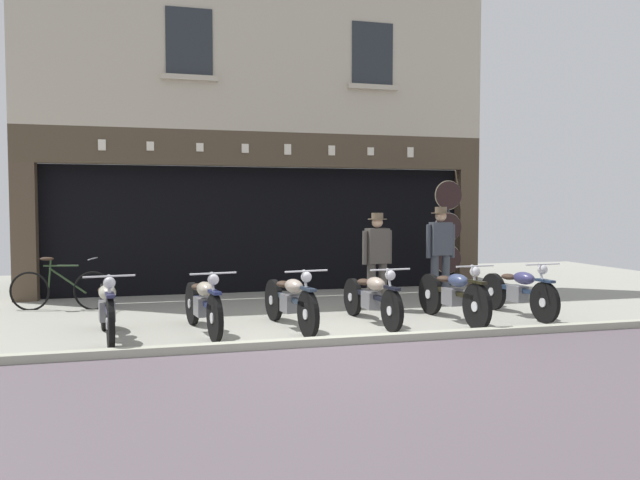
{
  "coord_description": "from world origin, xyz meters",
  "views": [
    {
      "loc": [
        -2.15,
        -7.54,
        1.77
      ],
      "look_at": [
        0.56,
        2.82,
        1.2
      ],
      "focal_mm": 34.9,
      "sensor_mm": 36.0,
      "label": 1
    }
  ],
  "objects": [
    {
      "name": "tyre_sign_pole",
      "position": [
        3.47,
        3.82,
        1.34
      ],
      "size": [
        0.58,
        0.06,
        2.3
      ],
      "color": "#232328",
      "rests_on": "ground"
    },
    {
      "name": "motorcycle_center_right",
      "position": [
        2.25,
        1.16,
        0.43
      ],
      "size": [
        0.62,
        2.03,
        0.93
      ],
      "rotation": [
        0.0,
        0.0,
        3.22
      ],
      "color": "black",
      "rests_on": "ground"
    },
    {
      "name": "motorcycle_center_left",
      "position": [
        -0.3,
        1.25,
        0.42
      ],
      "size": [
        0.62,
        2.03,
        0.92
      ],
      "rotation": [
        0.0,
        0.0,
        3.3
      ],
      "color": "black",
      "rests_on": "ground"
    },
    {
      "name": "leaning_bicycle",
      "position": [
        -3.78,
        3.89,
        0.37
      ],
      "size": [
        1.73,
        0.55,
        0.93
      ],
      "rotation": [
        0.0,
        0.0,
        -1.77
      ],
      "color": "black",
      "rests_on": "ground"
    },
    {
      "name": "motorcycle_right",
      "position": [
        3.5,
        1.34,
        0.42
      ],
      "size": [
        0.62,
        1.95,
        0.91
      ],
      "rotation": [
        0.0,
        0.0,
        3.22
      ],
      "color": "black",
      "rests_on": "ground"
    },
    {
      "name": "ground",
      "position": [
        0.0,
        -0.98,
        -0.04
      ],
      "size": [
        21.59,
        22.0,
        0.18
      ],
      "color": "gray"
    },
    {
      "name": "motorcycle_center",
      "position": [
        0.98,
        1.33,
        0.41
      ],
      "size": [
        0.62,
        2.03,
        0.9
      ],
      "rotation": [
        0.0,
        0.0,
        3.23
      ],
      "color": "black",
      "rests_on": "ground"
    },
    {
      "name": "motorcycle_left",
      "position": [
        -1.55,
        1.26,
        0.42
      ],
      "size": [
        0.62,
        1.97,
        0.92
      ],
      "rotation": [
        0.0,
        0.0,
        3.3
      ],
      "color": "black",
      "rests_on": "ground"
    },
    {
      "name": "advert_board_near",
      "position": [
        -1.76,
        5.4,
        1.73
      ],
      "size": [
        0.84,
        0.03,
        0.9
      ],
      "color": "beige"
    },
    {
      "name": "salesman_left",
      "position": [
        1.51,
        2.55,
        0.92
      ],
      "size": [
        0.56,
        0.33,
        1.67
      ],
      "rotation": [
        0.0,
        0.0,
        3.27
      ],
      "color": "#47423D",
      "rests_on": "ground"
    },
    {
      "name": "shopkeeper_center",
      "position": [
        2.86,
        2.89,
        0.99
      ],
      "size": [
        0.56,
        0.35,
        1.78
      ],
      "rotation": [
        0.0,
        0.0,
        3.12
      ],
      "color": "#3D424C",
      "rests_on": "ground"
    },
    {
      "name": "shop_facade",
      "position": [
        0.0,
        6.97,
        1.81
      ],
      "size": [
        9.89,
        4.42,
        6.87
      ],
      "color": "black",
      "rests_on": "ground"
    },
    {
      "name": "motorcycle_far_left",
      "position": [
        -2.82,
        1.15,
        0.43
      ],
      "size": [
        0.62,
        2.05,
        0.93
      ],
      "rotation": [
        0.0,
        0.0,
        3.27
      ],
      "color": "black",
      "rests_on": "ground"
    }
  ]
}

